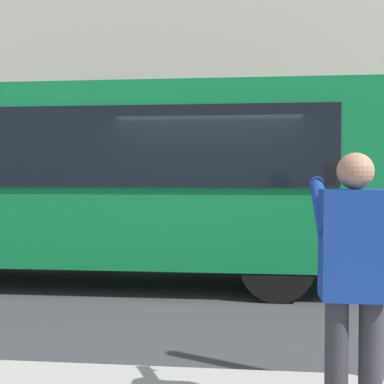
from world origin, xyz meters
name	(u,v)px	position (x,y,z in m)	size (l,w,h in m)	color
ground_plane	(211,291)	(0.00, 0.00, 0.00)	(60.00, 60.00, 0.00)	#38383A
building_facade_far	(229,18)	(-0.02, -6.80, 5.99)	(28.00, 1.55, 12.00)	beige
red_bus	(84,177)	(2.09, -0.52, 1.68)	(9.05, 2.54, 3.08)	#0F7238
pedestrian_photographer	(355,271)	(-1.17, 4.47, 1.14)	(0.53, 0.52, 1.70)	#2D2D33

